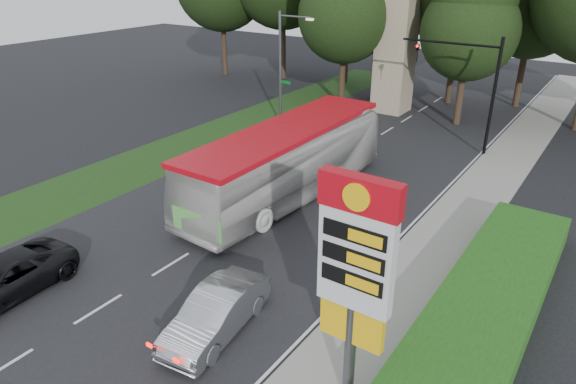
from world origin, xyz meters
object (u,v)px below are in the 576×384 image
Objects in this scene: gas_station_pylon at (356,265)px; suv_charcoal at (3,279)px; transit_bus at (287,163)px; monument at (396,46)px; traffic_signal_mast at (473,78)px; sedan_silver at (216,313)px; streetlight_signs at (283,64)px.

gas_station_pylon reaches higher than suv_charcoal.
monument is at bearing 100.36° from transit_bus.
transit_bus is (-5.43, -12.03, -2.80)m from traffic_signal_mast.
suv_charcoal is (-7.78, -2.88, -0.03)m from sedan_silver.
gas_station_pylon reaches higher than sedan_silver.
suv_charcoal is (-9.19, -24.87, -3.95)m from traffic_signal_mast.
monument reaches higher than traffic_signal_mast.
traffic_signal_mast is 1.56× the size of sedan_silver.
suv_charcoal is (-1.51, -30.87, -4.38)m from monument.
sedan_silver is (-1.41, -21.98, -3.91)m from traffic_signal_mast.
sedan_silver is (6.27, -27.99, -4.34)m from monument.
streetlight_signs is at bearing 111.98° from sedan_silver.
monument is (-11.20, 28.01, 0.66)m from gas_station_pylon.
traffic_signal_mast reaches higher than transit_bus.
traffic_signal_mast is 26.80m from suv_charcoal.
streetlight_signs is 12.64m from transit_bus.
transit_bus is (2.25, -18.03, -3.23)m from monument.
monument is 29.01m from sedan_silver.
transit_bus is at bearing 131.89° from gas_station_pylon.
traffic_signal_mast is 13.49m from transit_bus.
gas_station_pylon is at bearing -44.85° from transit_bus.
gas_station_pylon is 30.17m from monument.
streetlight_signs is at bearing 128.96° from gas_station_pylon.
traffic_signal_mast is 22.37m from sedan_silver.
sedan_silver is 0.88× the size of suv_charcoal.
monument is at bearing 58.03° from streetlight_signs.
sedan_silver is at bearing 16.88° from suv_charcoal.
traffic_signal_mast is at bearing 68.94° from transit_bus.
traffic_signal_mast reaches higher than suv_charcoal.
gas_station_pylon is at bearing -7.63° from sedan_silver.
monument is at bearing 142.00° from traffic_signal_mast.
streetlight_signs reaches higher than traffic_signal_mast.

